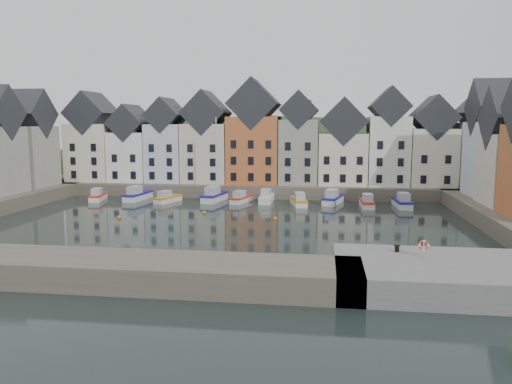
% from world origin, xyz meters
% --- Properties ---
extents(ground, '(260.00, 260.00, 0.00)m').
position_xyz_m(ground, '(0.00, 0.00, 0.00)').
color(ground, black).
rests_on(ground, ground).
extents(far_quay, '(90.00, 16.00, 2.00)m').
position_xyz_m(far_quay, '(0.00, 30.00, 1.00)').
color(far_quay, '#524C3F').
rests_on(far_quay, ground).
extents(near_quay, '(18.00, 10.00, 2.00)m').
position_xyz_m(near_quay, '(22.00, -20.00, 1.00)').
color(near_quay, '#60605E').
rests_on(near_quay, ground).
extents(near_wall, '(50.00, 6.00, 2.00)m').
position_xyz_m(near_wall, '(-10.00, -22.00, 1.00)').
color(near_wall, '#524C3F').
rests_on(near_wall, ground).
extents(hillside, '(153.60, 70.40, 64.00)m').
position_xyz_m(hillside, '(0.02, 56.00, -17.96)').
color(hillside, '#23351A').
rests_on(hillside, ground).
extents(far_terrace, '(72.37, 8.16, 17.78)m').
position_xyz_m(far_terrace, '(3.21, 28.00, 8.88)').
color(far_terrace, beige).
rests_on(far_terrace, far_quay).
extents(left_terrace, '(7.65, 17.00, 15.69)m').
position_xyz_m(left_terrace, '(-36.00, 13.50, 8.88)').
color(left_terrace, gray).
rests_on(left_terrace, left_quay).
extents(mooring_buoys, '(20.50, 5.50, 0.50)m').
position_xyz_m(mooring_buoys, '(-4.00, 5.33, 0.15)').
color(mooring_buoys, '#C28016').
rests_on(mooring_buoys, ground).
extents(boat_a, '(2.91, 5.99, 2.21)m').
position_xyz_m(boat_a, '(-23.70, 17.42, 0.66)').
color(boat_a, silver).
rests_on(boat_a, ground).
extents(boat_b, '(2.92, 6.86, 2.55)m').
position_xyz_m(boat_b, '(-17.55, 18.51, 0.76)').
color(boat_b, silver).
rests_on(boat_b, ground).
extents(boat_c, '(3.38, 5.67, 2.08)m').
position_xyz_m(boat_c, '(-12.04, 16.89, 0.62)').
color(boat_c, silver).
rests_on(boat_c, ground).
extents(boat_d, '(3.38, 7.28, 13.40)m').
position_xyz_m(boat_d, '(-5.01, 19.06, 0.87)').
color(boat_d, silver).
rests_on(boat_d, ground).
extents(boat_e, '(3.25, 5.78, 2.12)m').
position_xyz_m(boat_e, '(-0.58, 18.16, 0.63)').
color(boat_e, silver).
rests_on(boat_e, ground).
extents(boat_f, '(1.91, 6.15, 2.36)m').
position_xyz_m(boat_f, '(3.26, 18.89, 0.70)').
color(boat_f, silver).
rests_on(boat_f, ground).
extents(boat_g, '(3.05, 6.10, 2.24)m').
position_xyz_m(boat_g, '(8.38, 16.74, 0.67)').
color(boat_g, silver).
rests_on(boat_g, ground).
extents(boat_h, '(3.64, 6.88, 2.53)m').
position_xyz_m(boat_h, '(13.47, 19.03, 0.75)').
color(boat_h, silver).
rests_on(boat_h, ground).
extents(boat_i, '(1.98, 5.91, 2.25)m').
position_xyz_m(boat_i, '(18.37, 16.42, 0.67)').
color(boat_i, silver).
rests_on(boat_i, ground).
extents(boat_j, '(2.34, 6.48, 2.45)m').
position_xyz_m(boat_j, '(23.49, 17.03, 0.73)').
color(boat_j, silver).
rests_on(boat_j, ground).
extents(mooring_bollard, '(0.48, 0.48, 0.56)m').
position_xyz_m(mooring_bollard, '(17.95, -17.21, 2.31)').
color(mooring_bollard, black).
rests_on(mooring_bollard, near_quay).
extents(life_ring_post, '(0.80, 0.17, 1.30)m').
position_xyz_m(life_ring_post, '(19.76, -18.41, 2.86)').
color(life_ring_post, gray).
rests_on(life_ring_post, near_quay).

